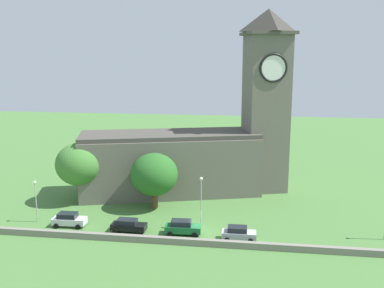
{
  "coord_description": "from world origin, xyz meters",
  "views": [
    {
      "loc": [
        6.67,
        -53.87,
        22.93
      ],
      "look_at": [
        -1.93,
        6.54,
        10.51
      ],
      "focal_mm": 40.68,
      "sensor_mm": 36.0,
      "label": 1
    }
  ],
  "objects_px": {
    "streetlamp_west_end": "(36,194)",
    "streetlamp_west_mid": "(201,195)",
    "car_black": "(128,225)",
    "car_green": "(183,227)",
    "tree_riverside_west": "(80,164)",
    "tree_riverside_east": "(154,174)",
    "church": "(201,143)",
    "car_silver": "(239,233)",
    "car_white": "(69,220)"
  },
  "relations": [
    {
      "from": "streetlamp_west_end",
      "to": "car_green",
      "type": "bearing_deg",
      "value": -3.84
    },
    {
      "from": "streetlamp_west_end",
      "to": "streetlamp_west_mid",
      "type": "bearing_deg",
      "value": 1.86
    },
    {
      "from": "car_white",
      "to": "streetlamp_west_end",
      "type": "relative_size",
      "value": 0.76
    },
    {
      "from": "church",
      "to": "car_white",
      "type": "distance_m",
      "value": 25.34
    },
    {
      "from": "tree_riverside_west",
      "to": "tree_riverside_east",
      "type": "height_order",
      "value": "tree_riverside_west"
    },
    {
      "from": "car_white",
      "to": "church",
      "type": "bearing_deg",
      "value": 48.93
    },
    {
      "from": "car_silver",
      "to": "car_black",
      "type": "bearing_deg",
      "value": 177.17
    },
    {
      "from": "car_green",
      "to": "streetlamp_west_end",
      "type": "distance_m",
      "value": 21.2
    },
    {
      "from": "church",
      "to": "car_black",
      "type": "relative_size",
      "value": 7.69
    },
    {
      "from": "car_black",
      "to": "car_green",
      "type": "xyz_separation_m",
      "value": [
        7.28,
        0.07,
        0.11
      ]
    },
    {
      "from": "car_silver",
      "to": "tree_riverside_east",
      "type": "xyz_separation_m",
      "value": [
        -13.17,
        10.1,
        4.41
      ]
    },
    {
      "from": "church",
      "to": "streetlamp_west_mid",
      "type": "bearing_deg",
      "value": -82.81
    },
    {
      "from": "streetlamp_west_end",
      "to": "tree_riverside_west",
      "type": "bearing_deg",
      "value": 73.16
    },
    {
      "from": "car_white",
      "to": "tree_riverside_east",
      "type": "bearing_deg",
      "value": 41.51
    },
    {
      "from": "church",
      "to": "tree_riverside_east",
      "type": "xyz_separation_m",
      "value": [
        -5.94,
        -9.43,
        -3.17
      ]
    },
    {
      "from": "car_green",
      "to": "car_white",
      "type": "bearing_deg",
      "value": 178.18
    },
    {
      "from": "streetlamp_west_end",
      "to": "streetlamp_west_mid",
      "type": "xyz_separation_m",
      "value": [
        23.08,
        0.75,
        0.72
      ]
    },
    {
      "from": "streetlamp_west_end",
      "to": "tree_riverside_east",
      "type": "xyz_separation_m",
      "value": [
        15.05,
        7.91,
        1.22
      ]
    },
    {
      "from": "church",
      "to": "tree_riverside_west",
      "type": "xyz_separation_m",
      "value": [
        -18.23,
        -8.2,
        -2.35
      ]
    },
    {
      "from": "streetlamp_west_end",
      "to": "tree_riverside_west",
      "type": "distance_m",
      "value": 9.76
    },
    {
      "from": "car_black",
      "to": "car_green",
      "type": "bearing_deg",
      "value": 0.53
    },
    {
      "from": "car_black",
      "to": "streetlamp_west_end",
      "type": "distance_m",
      "value": 14.09
    },
    {
      "from": "car_green",
      "to": "tree_riverside_east",
      "type": "relative_size",
      "value": 0.56
    },
    {
      "from": "car_white",
      "to": "streetlamp_west_end",
      "type": "xyz_separation_m",
      "value": [
        -5.1,
        0.9,
        3.13
      ]
    },
    {
      "from": "streetlamp_west_mid",
      "to": "tree_riverside_west",
      "type": "xyz_separation_m",
      "value": [
        -20.32,
        8.39,
        1.33
      ]
    },
    {
      "from": "car_silver",
      "to": "streetlamp_west_end",
      "type": "relative_size",
      "value": 0.72
    },
    {
      "from": "tree_riverside_east",
      "to": "car_white",
      "type": "bearing_deg",
      "value": -138.49
    },
    {
      "from": "car_black",
      "to": "car_green",
      "type": "height_order",
      "value": "car_green"
    },
    {
      "from": "car_black",
      "to": "streetlamp_west_end",
      "type": "relative_size",
      "value": 0.78
    },
    {
      "from": "church",
      "to": "tree_riverside_west",
      "type": "height_order",
      "value": "church"
    },
    {
      "from": "church",
      "to": "car_green",
      "type": "distance_m",
      "value": 20.19
    },
    {
      "from": "car_green",
      "to": "car_black",
      "type": "bearing_deg",
      "value": -179.47
    },
    {
      "from": "streetlamp_west_mid",
      "to": "car_green",
      "type": "bearing_deg",
      "value": -135.13
    },
    {
      "from": "church",
      "to": "streetlamp_west_mid",
      "type": "xyz_separation_m",
      "value": [
        2.09,
        -16.59,
        -3.68
      ]
    },
    {
      "from": "streetlamp_west_mid",
      "to": "tree_riverside_west",
      "type": "distance_m",
      "value": 22.02
    },
    {
      "from": "car_black",
      "to": "tree_riverside_west",
      "type": "distance_m",
      "value": 16.08
    },
    {
      "from": "car_silver",
      "to": "tree_riverside_west",
      "type": "height_order",
      "value": "tree_riverside_west"
    },
    {
      "from": "streetlamp_west_mid",
      "to": "church",
      "type": "bearing_deg",
      "value": 97.19
    },
    {
      "from": "car_white",
      "to": "car_green",
      "type": "height_order",
      "value": "car_green"
    },
    {
      "from": "car_black",
      "to": "tree_riverside_east",
      "type": "distance_m",
      "value": 10.48
    },
    {
      "from": "streetlamp_west_end",
      "to": "streetlamp_west_mid",
      "type": "distance_m",
      "value": 23.11
    },
    {
      "from": "church",
      "to": "streetlamp_west_mid",
      "type": "height_order",
      "value": "church"
    },
    {
      "from": "streetlamp_west_end",
      "to": "tree_riverside_east",
      "type": "relative_size",
      "value": 0.7
    },
    {
      "from": "streetlamp_west_end",
      "to": "tree_riverside_east",
      "type": "distance_m",
      "value": 17.05
    },
    {
      "from": "streetlamp_west_mid",
      "to": "tree_riverside_west",
      "type": "bearing_deg",
      "value": 157.57
    },
    {
      "from": "car_green",
      "to": "streetlamp_west_mid",
      "type": "distance_m",
      "value": 4.91
    },
    {
      "from": "car_white",
      "to": "car_silver",
      "type": "height_order",
      "value": "car_white"
    },
    {
      "from": "church",
      "to": "tree_riverside_east",
      "type": "relative_size",
      "value": 4.2
    },
    {
      "from": "streetlamp_west_mid",
      "to": "tree_riverside_east",
      "type": "bearing_deg",
      "value": 138.3
    },
    {
      "from": "tree_riverside_west",
      "to": "church",
      "type": "bearing_deg",
      "value": 24.22
    }
  ]
}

